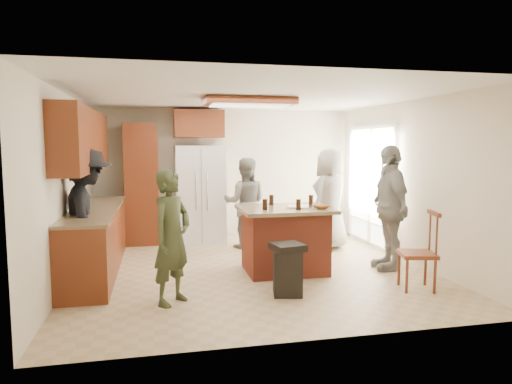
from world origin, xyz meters
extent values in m
plane|color=tan|center=(0.00, 0.00, 0.00)|extent=(5.00, 5.00, 0.00)
plane|color=white|center=(0.00, 0.00, 2.50)|extent=(5.00, 5.00, 0.00)
plane|color=beige|center=(0.00, 2.50, 1.25)|extent=(5.00, 0.00, 5.00)
plane|color=beige|center=(0.00, -2.50, 1.25)|extent=(5.00, 0.00, 5.00)
plane|color=beige|center=(-2.50, 0.00, 1.25)|extent=(0.00, 5.00, 5.00)
plane|color=beige|center=(2.50, 0.00, 1.25)|extent=(0.00, 5.00, 5.00)
cube|color=white|center=(2.48, 1.20, 1.05)|extent=(0.02, 1.60, 2.10)
cube|color=white|center=(2.46, 1.20, 1.05)|extent=(0.08, 1.72, 2.10)
cube|color=maroon|center=(0.00, 0.20, 2.44)|extent=(1.30, 0.70, 0.10)
cube|color=white|center=(0.00, 0.20, 2.38)|extent=(1.10, 0.50, 0.02)
cube|color=olive|center=(4.00, 1.20, -0.05)|extent=(3.00, 3.00, 0.10)
cube|color=#593319|center=(4.70, 1.80, 1.00)|extent=(1.40, 1.60, 2.00)
imported|color=#373E24|center=(-1.18, -1.19, 0.77)|extent=(0.68, 0.69, 1.54)
imported|color=gray|center=(0.19, 1.47, 0.80)|extent=(0.86, 0.63, 1.60)
imported|color=gray|center=(1.61, 1.03, 0.88)|extent=(1.02, 0.95, 1.76)
imported|color=gray|center=(1.97, -0.36, 0.91)|extent=(0.66, 1.12, 1.82)
imported|color=black|center=(-2.24, -0.12, 0.89)|extent=(0.80, 1.25, 1.79)
cube|color=maroon|center=(-2.20, 0.40, 0.44)|extent=(0.60, 3.00, 0.88)
cube|color=#846B4C|center=(-2.20, 0.40, 0.90)|extent=(0.64, 3.00, 0.04)
cube|color=maroon|center=(-2.33, 0.40, 1.88)|extent=(0.35, 3.00, 0.85)
cube|color=maroon|center=(-1.60, 2.20, 1.10)|extent=(0.60, 0.60, 2.20)
cube|color=maroon|center=(-0.55, 2.20, 2.20)|extent=(0.90, 0.60, 0.50)
cube|color=white|center=(-0.55, 2.12, 0.90)|extent=(0.90, 0.72, 1.80)
cube|color=gray|center=(-0.55, 1.75, 0.90)|extent=(0.01, 0.01, 1.71)
cylinder|color=silver|center=(-0.65, 1.73, 0.99)|extent=(0.02, 0.02, 0.70)
cylinder|color=silver|center=(-0.45, 1.73, 0.99)|extent=(0.02, 0.02, 0.70)
cube|color=#9E3C28|center=(0.44, -0.20, 0.44)|extent=(1.10, 0.85, 0.88)
cube|color=olive|center=(0.44, -0.20, 0.91)|extent=(1.28, 1.03, 0.05)
cube|color=silver|center=(0.69, -0.25, 0.94)|extent=(0.53, 0.47, 0.02)
imported|color=brown|center=(0.89, -0.45, 0.96)|extent=(0.28, 0.28, 0.05)
cylinder|color=black|center=(0.11, -0.36, 1.01)|extent=(0.07, 0.07, 0.15)
cylinder|color=black|center=(0.33, 0.13, 1.01)|extent=(0.07, 0.07, 0.15)
cylinder|color=black|center=(0.90, -0.01, 1.01)|extent=(0.07, 0.07, 0.15)
cylinder|color=black|center=(0.56, -0.47, 1.01)|extent=(0.07, 0.07, 0.15)
cube|color=black|center=(0.20, -1.18, 0.28)|extent=(0.40, 0.40, 0.55)
cube|color=black|center=(0.20, -1.18, 0.59)|extent=(0.42, 0.42, 0.08)
cube|color=maroon|center=(1.84, -1.34, 0.45)|extent=(0.51, 0.51, 0.05)
cylinder|color=maroon|center=(1.64, -1.46, 0.22)|extent=(0.04, 0.04, 0.44)
cylinder|color=maroon|center=(1.97, -1.54, 0.22)|extent=(0.04, 0.04, 0.44)
cylinder|color=maroon|center=(1.72, -1.13, 0.22)|extent=(0.04, 0.04, 0.44)
cylinder|color=maroon|center=(2.05, -1.21, 0.22)|extent=(0.04, 0.04, 0.44)
cube|color=maroon|center=(2.03, -1.38, 0.97)|extent=(0.14, 0.40, 0.05)
cylinder|color=maroon|center=(2.00, -1.50, 0.72)|extent=(0.03, 0.03, 0.50)
cylinder|color=maroon|center=(2.06, -1.26, 0.72)|extent=(0.03, 0.03, 0.50)
camera|label=1|loc=(-1.32, -6.38, 1.82)|focal=32.00mm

